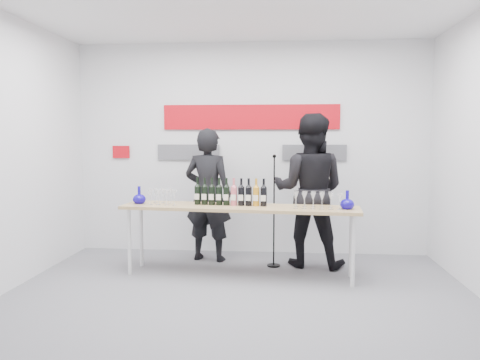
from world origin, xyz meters
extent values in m
plane|color=slate|center=(0.00, 0.00, 0.00)|extent=(5.00, 5.00, 0.00)
cube|color=silver|center=(0.00, 2.00, 1.50)|extent=(5.00, 0.04, 3.00)
cube|color=red|center=(0.00, 1.97, 1.95)|extent=(2.50, 0.02, 0.35)
cube|color=#59595E|center=(-0.90, 1.97, 1.45)|extent=(0.90, 0.02, 0.22)
cube|color=#59595E|center=(0.90, 1.97, 1.45)|extent=(0.90, 0.02, 0.22)
cube|color=red|center=(-1.90, 1.97, 1.45)|extent=(0.25, 0.02, 0.18)
cube|color=tan|center=(-0.06, 0.80, 0.83)|extent=(2.87, 0.82, 0.04)
cylinder|color=silver|center=(-1.39, 0.73, 0.41)|extent=(0.05, 0.05, 0.81)
cylinder|color=silver|center=(1.24, 0.49, 0.41)|extent=(0.05, 0.05, 0.81)
cylinder|color=silver|center=(-1.35, 1.11, 0.41)|extent=(0.05, 0.05, 0.81)
cylinder|color=silver|center=(1.27, 0.87, 0.41)|extent=(0.05, 0.05, 0.81)
imported|color=black|center=(-0.54, 1.49, 0.89)|extent=(0.72, 0.55, 1.78)
imported|color=black|center=(0.80, 1.35, 0.98)|extent=(1.08, 0.92, 1.96)
cylinder|color=black|center=(0.35, 1.25, 0.01)|extent=(0.17, 0.17, 0.02)
cylinder|color=black|center=(0.35, 1.25, 0.70)|extent=(0.02, 0.02, 1.41)
sphere|color=black|center=(0.35, 1.22, 1.43)|extent=(0.05, 0.05, 0.05)
camera|label=1|loc=(0.44, -4.69, 1.66)|focal=35.00mm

